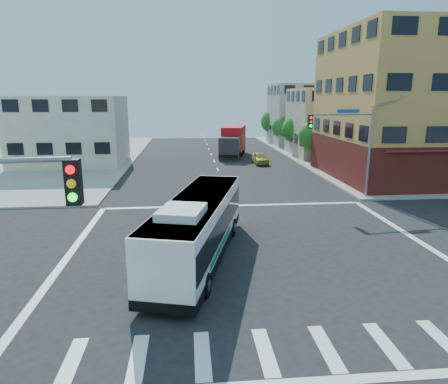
{
  "coord_description": "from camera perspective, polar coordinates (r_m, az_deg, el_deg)",
  "views": [
    {
      "loc": [
        -3.33,
        -18.99,
        7.89
      ],
      "look_at": [
        -1.29,
        3.17,
        2.58
      ],
      "focal_mm": 32.0,
      "sensor_mm": 36.0,
      "label": 1
    }
  ],
  "objects": [
    {
      "name": "box_truck",
      "position": [
        54.51,
        1.27,
        7.15
      ],
      "size": [
        4.59,
        9.22,
        3.99
      ],
      "rotation": [
        0.0,
        0.0,
        -0.24
      ],
      "color": "#28292D",
      "rests_on": "ground"
    },
    {
      "name": "ground",
      "position": [
        20.83,
        4.4,
        -8.87
      ],
      "size": [
        120.0,
        120.0,
        0.0
      ],
      "primitive_type": "plane",
      "color": "black",
      "rests_on": "ground"
    },
    {
      "name": "street_tree_c",
      "position": [
        64.89,
        8.46,
        9.36
      ],
      "size": [
        3.4,
        3.4,
        5.29
      ],
      "color": "#321C12",
      "rests_on": "ground"
    },
    {
      "name": "signal_mast_ne",
      "position": [
        32.24,
        17.57,
        7.63
      ],
      "size": [
        7.91,
        1.13,
        8.07
      ],
      "color": "slate",
      "rests_on": "ground"
    },
    {
      "name": "street_tree_b",
      "position": [
        57.14,
        10.36,
        9.06
      ],
      "size": [
        3.8,
        3.8,
        5.79
      ],
      "color": "#321C12",
      "rests_on": "ground"
    },
    {
      "name": "corner_building_ne",
      "position": [
        44.18,
        27.01,
        9.39
      ],
      "size": [
        18.1,
        15.44,
        14.0
      ],
      "color": "#B58041",
      "rests_on": "ground"
    },
    {
      "name": "parked_car",
      "position": [
        48.57,
        5.21,
        4.85
      ],
      "size": [
        1.67,
        4.09,
        1.39
      ],
      "primitive_type": "imported",
      "rotation": [
        0.0,
        0.0,
        -0.01
      ],
      "color": "gold",
      "rests_on": "ground"
    },
    {
      "name": "building_east_far",
      "position": [
        70.04,
        11.83,
        10.79
      ],
      "size": [
        12.06,
        10.06,
        10.0
      ],
      "color": "#9B9B96",
      "rests_on": "ground"
    },
    {
      "name": "transit_bus",
      "position": [
        19.64,
        -3.7,
        -5.0
      ],
      "size": [
        5.39,
        11.93,
        3.46
      ],
      "rotation": [
        0.0,
        0.0,
        -0.26
      ],
      "color": "black",
      "rests_on": "ground"
    },
    {
      "name": "street_tree_a",
      "position": [
        49.51,
        12.82,
        8.11
      ],
      "size": [
        3.6,
        3.6,
        5.53
      ],
      "color": "#321C12",
      "rests_on": "ground"
    },
    {
      "name": "street_tree_d",
      "position": [
        72.65,
        6.98,
        10.16
      ],
      "size": [
        4.0,
        4.0,
        6.03
      ],
      "color": "#321C12",
      "rests_on": "ground"
    },
    {
      "name": "building_east_near",
      "position": [
        56.83,
        15.93,
        9.5
      ],
      "size": [
        12.06,
        10.06,
        9.0
      ],
      "color": "beige",
      "rests_on": "ground"
    },
    {
      "name": "building_west",
      "position": [
        51.0,
        -21.02,
        8.18
      ],
      "size": [
        12.06,
        10.06,
        8.0
      ],
      "color": "beige",
      "rests_on": "ground"
    }
  ]
}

